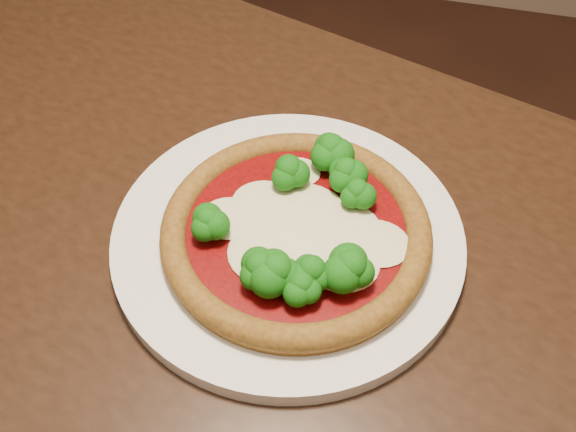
# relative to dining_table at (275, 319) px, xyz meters

# --- Properties ---
(dining_table) EXTENTS (1.38, 1.08, 0.75)m
(dining_table) POSITION_rel_dining_table_xyz_m (0.00, 0.00, 0.00)
(dining_table) COLOR black
(dining_table) RESTS_ON floor
(plate) EXTENTS (0.34, 0.34, 0.02)m
(plate) POSITION_rel_dining_table_xyz_m (0.01, 0.03, 0.11)
(plate) COLOR white
(plate) RESTS_ON dining_table
(pizza) EXTENTS (0.26, 0.26, 0.06)m
(pizza) POSITION_rel_dining_table_xyz_m (0.02, 0.02, 0.14)
(pizza) COLOR brown
(pizza) RESTS_ON plate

